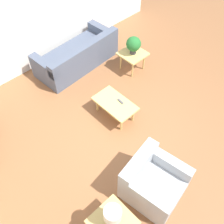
% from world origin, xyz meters
% --- Properties ---
extents(ground_plane, '(14.00, 14.00, 0.00)m').
position_xyz_m(ground_plane, '(0.00, 0.00, 0.00)').
color(ground_plane, '#8E5B38').
extents(wall_right, '(0.12, 7.20, 2.70)m').
position_xyz_m(wall_right, '(3.06, 0.00, 1.35)').
color(wall_right, white).
rests_on(wall_right, ground_plane).
extents(sofa, '(1.04, 2.15, 0.74)m').
position_xyz_m(sofa, '(2.29, -0.50, 0.28)').
color(sofa, '#4C566B').
rests_on(sofa, ground_plane).
extents(armchair, '(1.02, 1.00, 0.79)m').
position_xyz_m(armchair, '(-1.19, 0.72, 0.32)').
color(armchair, '#A8ADB2').
rests_on(armchair, ground_plane).
extents(coffee_table, '(0.91, 0.53, 0.39)m').
position_xyz_m(coffee_table, '(0.46, -0.01, 0.34)').
color(coffee_table, tan).
rests_on(coffee_table, ground_plane).
extents(side_table_plant, '(0.59, 0.59, 0.48)m').
position_xyz_m(side_table_plant, '(1.25, -1.37, 0.42)').
color(side_table_plant, tan).
rests_on(side_table_plant, ground_plane).
extents(side_table_lamp, '(0.59, 0.59, 0.48)m').
position_xyz_m(side_table_lamp, '(-1.23, 1.67, 0.42)').
color(side_table_lamp, tan).
rests_on(side_table_lamp, ground_plane).
extents(potted_plant, '(0.35, 0.35, 0.44)m').
position_xyz_m(potted_plant, '(1.25, -1.37, 0.73)').
color(potted_plant, '#333338').
rests_on(potted_plant, side_table_plant).
extents(table_lamp, '(0.25, 0.25, 0.43)m').
position_xyz_m(table_lamp, '(-1.23, 1.67, 0.75)').
color(table_lamp, '#333333').
rests_on(table_lamp, side_table_lamp).
extents(remote_control, '(0.16, 0.06, 0.02)m').
position_xyz_m(remote_control, '(0.41, -0.12, 0.40)').
color(remote_control, '#4C4C51').
rests_on(remote_control, coffee_table).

